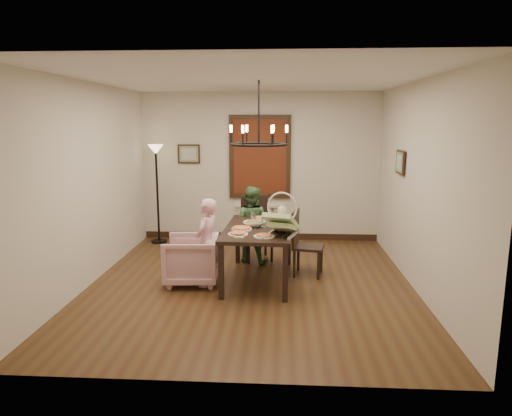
# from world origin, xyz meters

# --- Properties ---
(room_shell) EXTENTS (4.51, 5.00, 2.81)m
(room_shell) POSITION_xyz_m (0.00, 0.37, 1.40)
(room_shell) COLOR #4E341A
(room_shell) RESTS_ON ground
(dining_table) EXTENTS (1.00, 1.70, 0.78)m
(dining_table) POSITION_xyz_m (0.10, 0.16, 0.70)
(dining_table) COLOR black
(dining_table) RESTS_ON room_shell
(chair_far) EXTENTS (0.58, 0.58, 1.06)m
(chair_far) POSITION_xyz_m (0.03, 1.16, 0.53)
(chair_far) COLOR black
(chair_far) RESTS_ON room_shell
(chair_right) EXTENTS (0.51, 0.51, 0.98)m
(chair_right) POSITION_xyz_m (0.82, 0.43, 0.49)
(chair_right) COLOR black
(chair_right) RESTS_ON room_shell
(armchair) EXTENTS (0.80, 0.78, 0.68)m
(armchair) POSITION_xyz_m (-0.84, -0.01, 0.34)
(armchair) COLOR beige
(armchair) RESTS_ON room_shell
(elderly_woman) EXTENTS (0.34, 0.43, 1.02)m
(elderly_woman) POSITION_xyz_m (-0.60, -0.10, 0.51)
(elderly_woman) COLOR #ECA6BA
(elderly_woman) RESTS_ON room_shell
(seated_man) EXTENTS (0.59, 0.51, 1.03)m
(seated_man) POSITION_xyz_m (-0.07, 1.05, 0.51)
(seated_man) COLOR #426A3F
(seated_man) RESTS_ON room_shell
(baby_bouncer) EXTENTS (0.58, 0.70, 0.39)m
(baby_bouncer) POSITION_xyz_m (0.43, -0.27, 0.98)
(baby_bouncer) COLOR #C5E8A0
(baby_bouncer) RESTS_ON dining_table
(salad_bowl) EXTENTS (0.34, 0.34, 0.08)m
(salad_bowl) POSITION_xyz_m (0.02, 0.20, 0.82)
(salad_bowl) COLOR white
(salad_bowl) RESTS_ON dining_table
(pizza_platter) EXTENTS (0.28, 0.28, 0.04)m
(pizza_platter) POSITION_xyz_m (-0.12, -0.01, 0.80)
(pizza_platter) COLOR tan
(pizza_platter) RESTS_ON dining_table
(drinking_glass) EXTENTS (0.07, 0.07, 0.14)m
(drinking_glass) POSITION_xyz_m (0.17, 0.14, 0.85)
(drinking_glass) COLOR silver
(drinking_glass) RESTS_ON dining_table
(window_blinds) EXTENTS (1.00, 0.03, 1.40)m
(window_blinds) POSITION_xyz_m (0.00, 2.46, 1.60)
(window_blinds) COLOR #5F2713
(window_blinds) RESTS_ON room_shell
(radiator) EXTENTS (0.92, 0.12, 0.62)m
(radiator) POSITION_xyz_m (0.00, 2.48, 0.35)
(radiator) COLOR silver
(radiator) RESTS_ON room_shell
(picture_back) EXTENTS (0.42, 0.03, 0.36)m
(picture_back) POSITION_xyz_m (-1.35, 2.47, 1.65)
(picture_back) COLOR black
(picture_back) RESTS_ON room_shell
(picture_right) EXTENTS (0.03, 0.42, 0.36)m
(picture_right) POSITION_xyz_m (2.21, 0.90, 1.65)
(picture_right) COLOR black
(picture_right) RESTS_ON room_shell
(floor_lamp) EXTENTS (0.30, 0.30, 1.80)m
(floor_lamp) POSITION_xyz_m (-1.90, 2.15, 0.90)
(floor_lamp) COLOR black
(floor_lamp) RESTS_ON room_shell
(chandelier) EXTENTS (0.80, 0.80, 0.04)m
(chandelier) POSITION_xyz_m (0.10, 0.16, 1.95)
(chandelier) COLOR black
(chandelier) RESTS_ON room_shell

